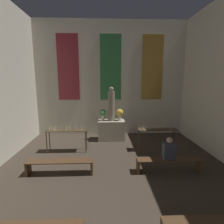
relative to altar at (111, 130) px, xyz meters
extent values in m
cube|color=beige|center=(0.00, 1.02, 2.39)|extent=(7.78, 0.12, 5.72)
cube|color=maroon|center=(-2.11, 0.94, 2.97)|extent=(1.06, 0.03, 3.20)
cube|color=#33723F|center=(0.00, 0.94, 2.97)|extent=(1.06, 0.03, 3.20)
cube|color=olive|center=(2.11, 0.94, 2.97)|extent=(1.06, 0.03, 3.20)
cube|color=#ADA38E|center=(0.00, 0.00, 0.00)|extent=(1.24, 0.72, 0.93)
cylinder|color=gray|center=(0.00, 0.00, 1.15)|extent=(0.31, 0.31, 1.37)
sphere|color=gray|center=(0.00, 0.00, 1.94)|extent=(0.22, 0.22, 0.22)
cylinder|color=beige|center=(-0.40, 0.00, 0.60)|extent=(0.15, 0.15, 0.26)
sphere|color=#4C9351|center=(-0.40, 0.00, 0.85)|extent=(0.33, 0.33, 0.33)
cylinder|color=beige|center=(0.40, 0.00, 0.60)|extent=(0.15, 0.15, 0.26)
sphere|color=gold|center=(0.40, 0.00, 0.85)|extent=(0.33, 0.33, 0.33)
cube|color=#473823|center=(-1.81, -1.35, 0.40)|extent=(1.56, 0.41, 0.02)
cylinder|color=#473823|center=(-2.56, -1.53, -0.04)|extent=(0.04, 0.04, 0.86)
cylinder|color=#473823|center=(-1.06, -1.53, -0.04)|extent=(0.04, 0.04, 0.86)
cylinder|color=#473823|center=(-2.56, -1.18, -0.04)|extent=(0.04, 0.04, 0.86)
cylinder|color=#473823|center=(-1.06, -1.18, -0.04)|extent=(0.04, 0.04, 0.86)
cylinder|color=silver|center=(-2.24, -1.30, 0.50)|extent=(0.02, 0.02, 0.17)
sphere|color=#F9CC4C|center=(-2.24, -1.30, 0.60)|extent=(0.02, 0.02, 0.02)
cylinder|color=silver|center=(-2.51, -1.24, 0.48)|extent=(0.02, 0.02, 0.14)
sphere|color=#F9CC4C|center=(-2.51, -1.24, 0.56)|extent=(0.02, 0.02, 0.02)
cylinder|color=silver|center=(-1.67, -1.30, 0.50)|extent=(0.02, 0.02, 0.17)
sphere|color=#F9CC4C|center=(-1.67, -1.30, 0.60)|extent=(0.02, 0.02, 0.02)
cylinder|color=silver|center=(-1.80, -1.46, 0.49)|extent=(0.02, 0.02, 0.16)
sphere|color=#F9CC4C|center=(-1.80, -1.46, 0.58)|extent=(0.02, 0.02, 0.02)
cylinder|color=silver|center=(-2.26, -1.49, 0.47)|extent=(0.02, 0.02, 0.11)
sphere|color=#F9CC4C|center=(-2.26, -1.49, 0.54)|extent=(0.02, 0.02, 0.02)
cylinder|color=silver|center=(-2.41, -1.32, 0.49)|extent=(0.02, 0.02, 0.15)
sphere|color=#F9CC4C|center=(-2.41, -1.32, 0.57)|extent=(0.02, 0.02, 0.02)
cylinder|color=silver|center=(-1.71, -1.28, 0.47)|extent=(0.02, 0.02, 0.13)
sphere|color=#F9CC4C|center=(-1.71, -1.28, 0.55)|extent=(0.02, 0.02, 0.02)
cylinder|color=silver|center=(-2.22, -1.41, 0.46)|extent=(0.02, 0.02, 0.10)
sphere|color=#F9CC4C|center=(-2.22, -1.41, 0.52)|extent=(0.02, 0.02, 0.02)
cylinder|color=silver|center=(-1.19, -1.28, 0.47)|extent=(0.02, 0.02, 0.12)
sphere|color=#F9CC4C|center=(-1.19, -1.28, 0.54)|extent=(0.02, 0.02, 0.02)
cylinder|color=silver|center=(-1.42, -1.35, 0.48)|extent=(0.02, 0.02, 0.14)
sphere|color=#F9CC4C|center=(-1.42, -1.35, 0.56)|extent=(0.02, 0.02, 0.02)
cylinder|color=silver|center=(-1.51, -1.25, 0.50)|extent=(0.02, 0.02, 0.18)
sphere|color=#F9CC4C|center=(-1.51, -1.25, 0.60)|extent=(0.02, 0.02, 0.02)
cylinder|color=silver|center=(-1.80, -1.26, 0.47)|extent=(0.02, 0.02, 0.12)
sphere|color=#F9CC4C|center=(-1.80, -1.26, 0.54)|extent=(0.02, 0.02, 0.02)
cylinder|color=silver|center=(-2.51, -1.28, 0.47)|extent=(0.02, 0.02, 0.11)
sphere|color=#F9CC4C|center=(-2.51, -1.28, 0.53)|extent=(0.02, 0.02, 0.02)
cylinder|color=silver|center=(-1.23, -1.48, 0.50)|extent=(0.02, 0.02, 0.17)
sphere|color=#F9CC4C|center=(-1.23, -1.48, 0.60)|extent=(0.02, 0.02, 0.02)
cylinder|color=silver|center=(-2.23, -1.51, 0.49)|extent=(0.02, 0.02, 0.15)
sphere|color=#F9CC4C|center=(-2.23, -1.51, 0.57)|extent=(0.02, 0.02, 0.02)
cube|color=#473823|center=(1.81, -1.35, 0.40)|extent=(1.56, 0.41, 0.02)
cylinder|color=#473823|center=(1.06, -1.53, -0.04)|extent=(0.04, 0.04, 0.86)
cylinder|color=#473823|center=(2.56, -1.53, -0.04)|extent=(0.04, 0.04, 0.86)
cylinder|color=#473823|center=(1.06, -1.18, -0.04)|extent=(0.04, 0.04, 0.86)
cylinder|color=#473823|center=(2.56, -1.18, -0.04)|extent=(0.04, 0.04, 0.86)
cylinder|color=silver|center=(1.16, -1.42, 0.48)|extent=(0.02, 0.02, 0.14)
sphere|color=#F9CC4C|center=(1.16, -1.42, 0.56)|extent=(0.02, 0.02, 0.02)
cylinder|color=silver|center=(2.16, -1.23, 0.48)|extent=(0.02, 0.02, 0.13)
sphere|color=#F9CC4C|center=(2.16, -1.23, 0.55)|extent=(0.02, 0.02, 0.02)
cylinder|color=silver|center=(1.84, -1.29, 0.48)|extent=(0.02, 0.02, 0.13)
sphere|color=#F9CC4C|center=(1.84, -1.29, 0.55)|extent=(0.02, 0.02, 0.02)
cylinder|color=silver|center=(1.08, -1.22, 0.48)|extent=(0.02, 0.02, 0.14)
sphere|color=#F9CC4C|center=(1.08, -1.22, 0.56)|extent=(0.02, 0.02, 0.02)
cylinder|color=silver|center=(1.46, -1.19, 0.48)|extent=(0.02, 0.02, 0.13)
sphere|color=#F9CC4C|center=(1.46, -1.19, 0.55)|extent=(0.02, 0.02, 0.02)
cylinder|color=silver|center=(1.74, -1.31, 0.46)|extent=(0.02, 0.02, 0.10)
sphere|color=#F9CC4C|center=(1.74, -1.31, 0.52)|extent=(0.02, 0.02, 0.02)
cylinder|color=silver|center=(1.28, -1.43, 0.47)|extent=(0.02, 0.02, 0.12)
sphere|color=#F9CC4C|center=(1.28, -1.43, 0.54)|extent=(0.02, 0.02, 0.02)
cylinder|color=silver|center=(1.57, -1.31, 0.48)|extent=(0.02, 0.02, 0.14)
sphere|color=#F9CC4C|center=(1.57, -1.31, 0.56)|extent=(0.02, 0.02, 0.02)
cylinder|color=silver|center=(1.99, -1.27, 0.48)|extent=(0.02, 0.02, 0.15)
sphere|color=#F9CC4C|center=(1.99, -1.27, 0.57)|extent=(0.02, 0.02, 0.02)
cylinder|color=silver|center=(1.67, -1.25, 0.48)|extent=(0.02, 0.02, 0.14)
sphere|color=#F9CC4C|center=(1.67, -1.25, 0.56)|extent=(0.02, 0.02, 0.02)
cylinder|color=silver|center=(2.31, -1.39, 0.48)|extent=(0.02, 0.02, 0.13)
sphere|color=#F9CC4C|center=(2.31, -1.39, 0.56)|extent=(0.02, 0.02, 0.02)
cylinder|color=silver|center=(1.21, -1.48, 0.46)|extent=(0.02, 0.02, 0.09)
sphere|color=#F9CC4C|center=(1.21, -1.48, 0.52)|extent=(0.02, 0.02, 0.02)
cylinder|color=silver|center=(1.23, -1.44, 0.49)|extent=(0.02, 0.02, 0.16)
sphere|color=#F9CC4C|center=(1.23, -1.44, 0.58)|extent=(0.02, 0.02, 0.02)
cylinder|color=silver|center=(1.42, -1.40, 0.47)|extent=(0.02, 0.02, 0.13)
sphere|color=#F9CC4C|center=(1.42, -1.40, 0.55)|extent=(0.02, 0.02, 0.02)
cylinder|color=silver|center=(1.50, -1.38, 0.50)|extent=(0.02, 0.02, 0.17)
sphere|color=#F9CC4C|center=(1.50, -1.38, 0.59)|extent=(0.02, 0.02, 0.02)
cube|color=#4C331E|center=(1.66, -5.53, -0.05)|extent=(1.98, 0.36, 0.03)
cube|color=#4C331E|center=(-1.66, -3.09, -0.05)|extent=(1.98, 0.36, 0.03)
cube|color=#4C331E|center=(-2.62, -3.09, -0.27)|extent=(0.06, 0.32, 0.40)
cube|color=#4C331E|center=(-0.71, -3.09, -0.27)|extent=(0.06, 0.32, 0.40)
cube|color=#4C331E|center=(1.66, -3.09, -0.05)|extent=(1.98, 0.36, 0.03)
cube|color=#4C331E|center=(0.71, -3.09, -0.27)|extent=(0.06, 0.32, 0.40)
cube|color=#4C331E|center=(2.62, -3.09, -0.27)|extent=(0.06, 0.32, 0.40)
cube|color=#383D47|center=(1.65, -3.09, 0.21)|extent=(0.36, 0.24, 0.51)
sphere|color=tan|center=(1.65, -3.09, 0.56)|extent=(0.18, 0.18, 0.18)
camera|label=1|loc=(-0.29, -8.05, 2.34)|focal=28.00mm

